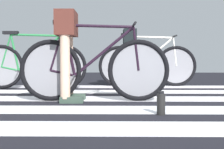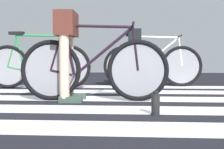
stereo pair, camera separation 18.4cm
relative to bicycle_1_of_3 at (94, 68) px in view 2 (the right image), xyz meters
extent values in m
cube|color=black|center=(0.10, -0.22, -0.40)|extent=(18.00, 14.00, 0.02)
cube|color=white|center=(0.12, -1.34, -0.38)|extent=(5.20, 0.44, 0.00)
cube|color=white|center=(0.21, -0.58, -0.38)|extent=(5.20, 0.44, 0.00)
cube|color=white|center=(-0.05, 0.20, -0.38)|extent=(5.20, 0.44, 0.00)
cube|color=white|center=(0.10, 0.96, -0.38)|extent=(5.20, 0.44, 0.00)
cube|color=white|center=(-0.01, 1.71, -0.38)|extent=(5.20, 0.44, 0.00)
torus|color=black|center=(-0.51, -0.01, -0.03)|extent=(0.72, 0.07, 0.72)
torus|color=black|center=(0.51, 0.01, -0.03)|extent=(0.72, 0.07, 0.72)
cylinder|color=gray|center=(-0.51, -0.01, -0.03)|extent=(0.61, 0.02, 0.61)
cylinder|color=gray|center=(0.51, 0.01, -0.03)|extent=(0.61, 0.02, 0.61)
cylinder|color=black|center=(0.05, 0.00, 0.48)|extent=(0.80, 0.05, 0.05)
cylinder|color=black|center=(0.11, 0.00, 0.19)|extent=(0.70, 0.05, 0.59)
cylinder|color=black|center=(-0.29, 0.00, 0.20)|extent=(0.15, 0.04, 0.59)
cylinder|color=black|center=(-0.37, -0.01, -0.06)|extent=(0.29, 0.03, 0.09)
cylinder|color=black|center=(-0.43, -0.01, 0.23)|extent=(0.18, 0.03, 0.53)
cylinder|color=black|center=(0.48, 0.01, 0.22)|extent=(0.09, 0.03, 0.50)
cube|color=black|center=(-0.35, -0.01, 0.52)|extent=(0.24, 0.09, 0.05)
cylinder|color=black|center=(0.45, 0.01, 0.49)|extent=(0.04, 0.52, 0.03)
cylinder|color=#4C4C51|center=(-0.23, 0.00, -0.09)|extent=(0.03, 0.34, 0.02)
cylinder|color=beige|center=(-0.32, 0.13, 0.14)|extent=(0.11, 0.11, 0.94)
cylinder|color=beige|center=(-0.31, -0.15, 0.14)|extent=(0.11, 0.11, 0.94)
cube|color=#54271F|center=(-0.32, -0.01, 0.51)|extent=(0.23, 0.41, 0.28)
cube|color=#374B3F|center=(-0.25, 0.14, -0.35)|extent=(0.26, 0.10, 0.07)
cube|color=#374B3F|center=(-0.24, -0.14, -0.35)|extent=(0.26, 0.10, 0.07)
torus|color=black|center=(-1.60, 1.34, -0.03)|extent=(0.72, 0.07, 0.72)
torus|color=black|center=(-0.58, 1.36, -0.03)|extent=(0.72, 0.07, 0.72)
cylinder|color=gray|center=(-1.60, 1.34, -0.03)|extent=(0.61, 0.02, 0.61)
cylinder|color=gray|center=(-0.58, 1.36, -0.03)|extent=(0.61, 0.02, 0.61)
cylinder|color=#2C8546|center=(-1.04, 1.35, 0.48)|extent=(0.80, 0.05, 0.05)
cylinder|color=#2C8546|center=(-0.98, 1.35, 0.19)|extent=(0.70, 0.05, 0.59)
cylinder|color=#2C8546|center=(-1.38, 1.34, 0.20)|extent=(0.15, 0.04, 0.59)
cylinder|color=#2C8546|center=(-1.46, 1.34, -0.06)|extent=(0.29, 0.03, 0.09)
cylinder|color=#2C8546|center=(-1.52, 1.34, 0.23)|extent=(0.18, 0.03, 0.53)
cylinder|color=#2C8546|center=(-0.61, 1.36, 0.22)|extent=(0.09, 0.03, 0.50)
cube|color=black|center=(-1.44, 1.34, 0.52)|extent=(0.24, 0.10, 0.05)
cylinder|color=black|center=(-0.64, 1.36, 0.49)|extent=(0.04, 0.52, 0.03)
cylinder|color=#4C4C51|center=(-1.32, 1.34, -0.09)|extent=(0.03, 0.34, 0.02)
torus|color=black|center=(0.30, 1.82, -0.03)|extent=(0.72, 0.07, 0.72)
torus|color=black|center=(1.32, 1.84, -0.03)|extent=(0.72, 0.07, 0.72)
cylinder|color=gray|center=(0.30, 1.82, -0.03)|extent=(0.61, 0.02, 0.61)
cylinder|color=gray|center=(1.32, 1.84, -0.03)|extent=(0.61, 0.02, 0.61)
cylinder|color=white|center=(0.86, 1.83, 0.48)|extent=(0.80, 0.05, 0.05)
cylinder|color=white|center=(0.92, 1.83, 0.19)|extent=(0.70, 0.05, 0.59)
cylinder|color=white|center=(0.52, 1.82, 0.20)|extent=(0.15, 0.04, 0.59)
cylinder|color=white|center=(0.44, 1.82, -0.06)|extent=(0.29, 0.03, 0.09)
cylinder|color=white|center=(0.38, 1.82, 0.23)|extent=(0.18, 0.03, 0.53)
cylinder|color=white|center=(1.29, 1.84, 0.22)|extent=(0.09, 0.03, 0.50)
cube|color=black|center=(0.46, 1.82, 0.52)|extent=(0.24, 0.09, 0.05)
cylinder|color=black|center=(1.26, 1.84, 0.49)|extent=(0.04, 0.52, 0.03)
cylinder|color=#4C4C51|center=(0.58, 1.82, -0.09)|extent=(0.03, 0.34, 0.02)
cylinder|color=beige|center=(0.49, 1.96, 0.12)|extent=(0.11, 0.11, 0.91)
cylinder|color=beige|center=(0.50, 1.68, 0.12)|extent=(0.11, 0.11, 0.91)
cube|color=black|center=(0.49, 1.82, 0.48)|extent=(0.23, 0.41, 0.28)
cube|color=#462123|center=(0.56, 1.96, -0.35)|extent=(0.26, 0.10, 0.07)
cube|color=#462123|center=(0.57, 1.68, -0.35)|extent=(0.26, 0.10, 0.07)
cylinder|color=black|center=(0.65, -0.82, -0.29)|extent=(0.08, 0.08, 0.19)
cylinder|color=black|center=(0.65, -0.82, -0.19)|extent=(0.05, 0.05, 0.02)
camera|label=1|loc=(0.25, -3.42, 0.12)|focal=47.53mm
camera|label=2|loc=(0.44, -3.42, 0.12)|focal=47.53mm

